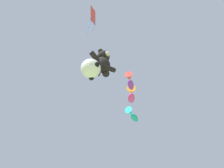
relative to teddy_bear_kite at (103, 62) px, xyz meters
The scene contains 6 objects.
teddy_bear_kite is the anchor object (origin of this frame).
soccer_ball_kite 1.73m from the teddy_bear_kite, 168.47° to the right, with size 1.03×1.03×0.95m.
fish_kite_violet 3.46m from the teddy_bear_kite, ahead, with size 1.72×1.32×0.57m.
fish_kite_magenta 5.69m from the teddy_bear_kite, 20.27° to the left, with size 1.99×1.81×0.79m.
fish_kite_teal 7.95m from the teddy_bear_kite, 25.85° to the left, with size 2.43×1.34×0.76m.
diamond_kite 2.77m from the teddy_bear_kite, 155.56° to the right, with size 0.98×0.74×3.11m.
Camera 1 is at (-2.56, 1.95, 1.65)m, focal length 24.00 mm.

